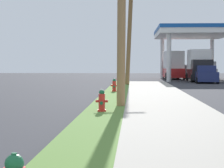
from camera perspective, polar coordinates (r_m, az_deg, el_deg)
The scene contains 9 objects.
fire_hydrant_second at distance 14.89m, azimuth -1.34°, elevation -2.33°, with size 0.42×0.38×0.74m.
fire_hydrant_third at distance 25.56m, azimuth 0.29°, elevation -0.24°, with size 0.42×0.37×0.74m.
fire_hydrant_fourth at distance 35.75m, azimuth 0.89°, elevation 0.59°, with size 0.42×0.38×0.74m.
utility_pole_background at distance 34.36m, azimuth 2.36°, elevation 8.65°, with size 1.40×0.43×10.25m.
car_tan_by_near_pump at distance 54.60m, azimuth 11.29°, elevation 1.54°, with size 2.24×4.63×1.57m.
car_navy_by_far_pump at distance 40.53m, azimuth 12.04°, elevation 1.16°, with size 2.13×4.58×1.57m.
truck_black_at_forecourt at distance 43.94m, azimuth 11.26°, elevation 2.28°, with size 2.34×6.47×3.11m.
truck_red_on_apron at distance 50.21m, azimuth 7.90°, elevation 2.35°, with size 2.24×6.44×3.11m.
truck_silver_at_far_bay at distance 47.50m, azimuth 12.02°, elevation 1.61°, with size 2.54×5.55×1.97m.
Camera 1 is at (1.71, -0.32, 1.74)m, focal length 70.49 mm.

